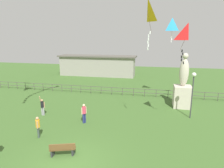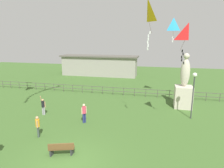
# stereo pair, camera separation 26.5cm
# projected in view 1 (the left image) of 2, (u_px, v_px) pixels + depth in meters

# --- Properties ---
(ground_plane) EXTENTS (80.00, 80.00, 0.00)m
(ground_plane) POSITION_uv_depth(u_px,v_px,m) (69.00, 164.00, 10.94)
(ground_plane) COLOR #3D6028
(statue_monument) EXTENTS (1.67, 1.67, 5.44)m
(statue_monument) POSITION_uv_depth(u_px,v_px,m) (183.00, 90.00, 19.69)
(statue_monument) COLOR beige
(statue_monument) RESTS_ON ground_plane
(lamppost) EXTENTS (0.36, 0.36, 4.04)m
(lamppost) POSITION_uv_depth(u_px,v_px,m) (193.00, 85.00, 16.60)
(lamppost) COLOR #38383D
(lamppost) RESTS_ON ground_plane
(park_bench) EXTENTS (1.55, 0.87, 0.85)m
(park_bench) POSITION_uv_depth(u_px,v_px,m) (63.00, 149.00, 11.57)
(park_bench) COLOR brown
(park_bench) RESTS_ON ground_plane
(person_0) EXTENTS (0.47, 0.28, 1.77)m
(person_0) POSITION_uv_depth(u_px,v_px,m) (42.00, 106.00, 17.67)
(person_0) COLOR #99999E
(person_0) RESTS_ON ground_plane
(person_1) EXTENTS (0.32, 0.42, 1.63)m
(person_1) POSITION_uv_depth(u_px,v_px,m) (84.00, 112.00, 16.05)
(person_1) COLOR navy
(person_1) RESTS_ON ground_plane
(person_3) EXTENTS (0.29, 0.43, 1.54)m
(person_3) POSITION_uv_depth(u_px,v_px,m) (38.00, 126.00, 13.68)
(person_3) COLOR #3F4C47
(person_3) RESTS_ON ground_plane
(kite_0) EXTENTS (0.84, 0.84, 3.38)m
(kite_0) POSITION_uv_depth(u_px,v_px,m) (147.00, 12.00, 13.16)
(kite_0) COLOR yellow
(kite_1) EXTENTS (1.19, 1.18, 2.88)m
(kite_1) POSITION_uv_depth(u_px,v_px,m) (188.00, 34.00, 14.24)
(kite_1) COLOR red
(kite_4) EXTENTS (0.96, 0.61, 2.50)m
(kite_4) POSITION_uv_depth(u_px,v_px,m) (172.00, 25.00, 20.62)
(kite_4) COLOR #198CD1
(waterfront_railing) EXTENTS (36.02, 0.06, 0.95)m
(waterfront_railing) POSITION_uv_depth(u_px,v_px,m) (113.00, 90.00, 24.21)
(waterfront_railing) COLOR #4C4742
(waterfront_railing) RESTS_ON ground_plane
(pavilion_building) EXTENTS (14.30, 3.61, 3.74)m
(pavilion_building) POSITION_uv_depth(u_px,v_px,m) (97.00, 65.00, 36.49)
(pavilion_building) COLOR gray
(pavilion_building) RESTS_ON ground_plane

